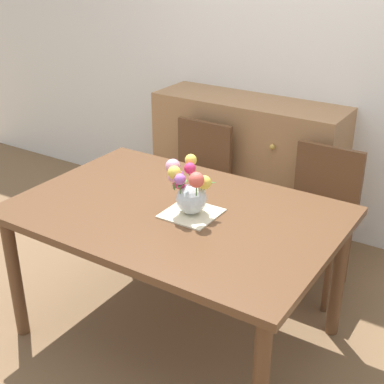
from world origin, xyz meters
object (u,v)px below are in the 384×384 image
at_px(dresser, 247,166).
at_px(flower_vase, 189,188).
at_px(dining_table, 176,224).
at_px(chair_left, 196,178).
at_px(chair_right, 319,210).

relative_size(dresser, flower_vase, 5.15).
relative_size(dining_table, chair_left, 1.82).
bearing_deg(dining_table, chair_right, 63.44).
bearing_deg(dining_table, flower_vase, -2.38).
height_order(dining_table, dresser, dresser).
height_order(dresser, flower_vase, flower_vase).
bearing_deg(chair_right, dresser, -30.93).
bearing_deg(chair_right, dining_table, 63.44).
distance_m(dining_table, flower_vase, 0.24).
bearing_deg(flower_vase, chair_left, 120.56).
xyz_separation_m(dining_table, chair_left, (-0.45, 0.90, -0.18)).
distance_m(chair_left, chair_right, 0.90).
bearing_deg(dining_table, dresser, 101.78).
bearing_deg(dresser, flower_vase, -74.87).
height_order(dining_table, chair_right, chair_right).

